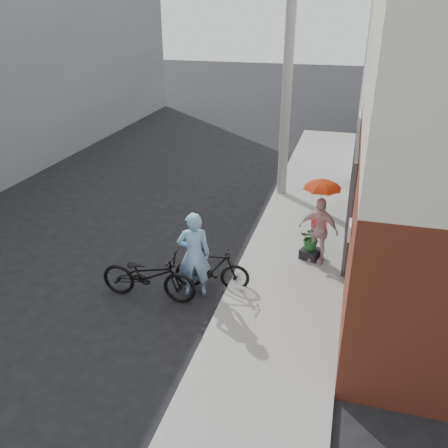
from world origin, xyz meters
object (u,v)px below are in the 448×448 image
at_px(bike_left, 149,275).
at_px(kimono_woman, 318,230).
at_px(utility_pole, 287,79).
at_px(officer, 194,254).
at_px(bike_right, 212,269).
at_px(planter, 310,253).

distance_m(bike_left, kimono_woman, 3.85).
height_order(bike_left, kimono_woman, kimono_woman).
xyz_separation_m(utility_pole, officer, (-0.85, -5.81, -2.59)).
bearing_deg(officer, bike_right, -156.34).
bearing_deg(bike_left, bike_right, -61.23).
xyz_separation_m(bike_left, planter, (2.98, 2.31, -0.29)).
bearing_deg(kimono_woman, officer, -127.48).
bearing_deg(utility_pole, bike_left, -105.19).
height_order(utility_pole, planter, utility_pole).
relative_size(officer, planter, 4.43).
xyz_separation_m(bike_left, bike_right, (1.13, 0.65, -0.05)).
bearing_deg(planter, utility_pole, 108.47).
height_order(bike_right, kimono_woman, kimono_woman).
xyz_separation_m(bike_right, kimono_woman, (1.99, 1.58, 0.41)).
bearing_deg(kimono_woman, planter, 161.90).
bearing_deg(officer, planter, -156.13).
relative_size(officer, kimono_woman, 1.19).
bearing_deg(kimono_woman, bike_left, -130.73).
distance_m(utility_pole, officer, 6.42).
relative_size(bike_right, planter, 3.82).
distance_m(utility_pole, bike_left, 7.09).
xyz_separation_m(bike_right, planter, (1.86, 1.66, -0.24)).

